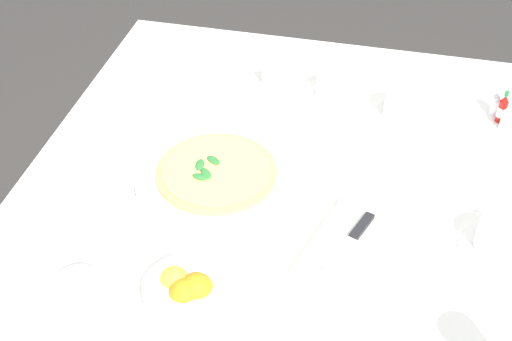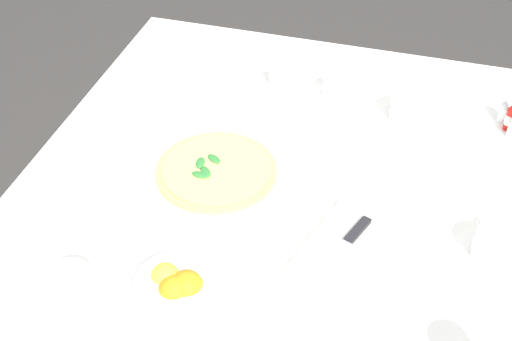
% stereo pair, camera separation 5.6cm
% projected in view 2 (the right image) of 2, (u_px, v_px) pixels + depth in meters
% --- Properties ---
extents(dining_table, '(1.12, 1.12, 0.73)m').
position_uv_depth(dining_table, '(293.00, 219.00, 1.52)').
color(dining_table, white).
rests_on(dining_table, ground_plane).
extents(pizza_plate, '(0.34, 0.34, 0.02)m').
position_uv_depth(pizza_plate, '(217.00, 175.00, 1.42)').
color(pizza_plate, white).
rests_on(pizza_plate, dining_table).
extents(pizza, '(0.25, 0.25, 0.02)m').
position_uv_depth(pizza, '(216.00, 170.00, 1.41)').
color(pizza, '#DBAD60').
rests_on(pizza, pizza_plate).
extents(coffee_cup_near_left, '(0.13, 0.13, 0.06)m').
position_uv_depth(coffee_cup_near_left, '(494.00, 248.00, 1.24)').
color(coffee_cup_near_left, white).
rests_on(coffee_cup_near_left, dining_table).
extents(coffee_cup_near_right, '(0.13, 0.13, 0.06)m').
position_uv_depth(coffee_cup_near_right, '(338.00, 90.00, 1.62)').
color(coffee_cup_near_right, white).
rests_on(coffee_cup_near_right, dining_table).
extents(coffee_cup_far_left, '(0.13, 0.13, 0.07)m').
position_uv_depth(coffee_cup_far_left, '(71.00, 288.00, 1.17)').
color(coffee_cup_far_left, white).
rests_on(coffee_cup_far_left, dining_table).
extents(coffee_cup_far_right, '(0.13, 0.13, 0.07)m').
position_uv_depth(coffee_cup_far_right, '(407.00, 111.00, 1.56)').
color(coffee_cup_far_right, white).
rests_on(coffee_cup_far_right, dining_table).
extents(napkin_folded, '(0.25, 0.19, 0.02)m').
position_uv_depth(napkin_folded, '(344.00, 251.00, 1.26)').
color(napkin_folded, white).
rests_on(napkin_folded, dining_table).
extents(dinner_knife, '(0.19, 0.09, 0.01)m').
position_uv_depth(dinner_knife, '(344.00, 246.00, 1.25)').
color(dinner_knife, silver).
rests_on(dinner_knife, napkin_folded).
extents(citrus_bowl, '(0.15, 0.15, 0.07)m').
position_uv_depth(citrus_bowl, '(177.00, 289.00, 1.17)').
color(citrus_bowl, white).
rests_on(citrus_bowl, dining_table).
extents(hot_sauce_bottle, '(0.02, 0.02, 0.08)m').
position_uv_depth(hot_sauce_bottle, '(510.00, 117.00, 1.53)').
color(hot_sauce_bottle, '#B7140F').
rests_on(hot_sauce_bottle, dining_table).
extents(pepper_shaker, '(0.03, 0.03, 0.06)m').
position_uv_depth(pepper_shaker, '(505.00, 112.00, 1.56)').
color(pepper_shaker, white).
rests_on(pepper_shaker, dining_table).
extents(menu_card, '(0.05, 0.08, 0.06)m').
position_uv_depth(menu_card, '(287.00, 73.00, 1.68)').
color(menu_card, white).
rests_on(menu_card, dining_table).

